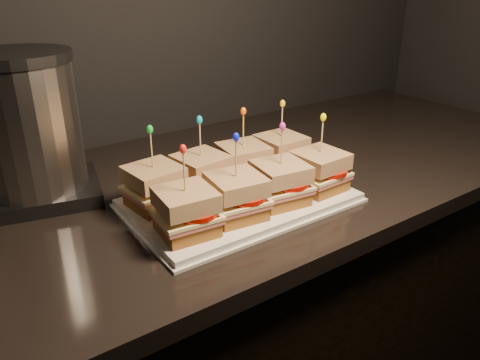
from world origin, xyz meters
TOP-DOWN VIEW (x-y plane):
  - cabinet at (0.78, 1.63)m, footprint 2.23×0.71m
  - granite_slab at (0.78, 1.63)m, footprint 2.27×0.75m
  - platter at (0.86, 1.50)m, footprint 0.44×0.27m
  - platter_rim at (0.86, 1.50)m, footprint 0.45×0.28m
  - sandwich_0_bread_bot at (0.71, 1.56)m, footprint 0.10×0.10m
  - sandwich_0_ham at (0.71, 1.56)m, footprint 0.11×0.11m
  - sandwich_0_cheese at (0.71, 1.56)m, footprint 0.12×0.11m
  - sandwich_0_tomato at (0.72, 1.55)m, footprint 0.09×0.09m
  - sandwich_0_bread_top at (0.71, 1.56)m, footprint 0.11×0.11m
  - sandwich_0_pick at (0.71, 1.56)m, footprint 0.00×0.00m
  - sandwich_0_frill at (0.71, 1.56)m, footprint 0.01×0.01m
  - sandwich_1_bread_bot at (0.81, 1.56)m, footprint 0.10×0.10m
  - sandwich_1_ham at (0.81, 1.56)m, footprint 0.11×0.11m
  - sandwich_1_cheese at (0.81, 1.56)m, footprint 0.12×0.11m
  - sandwich_1_tomato at (0.82, 1.55)m, footprint 0.09×0.09m
  - sandwich_1_bread_top at (0.81, 1.56)m, footprint 0.11×0.11m
  - sandwich_1_pick at (0.81, 1.56)m, footprint 0.00×0.00m
  - sandwich_1_frill at (0.81, 1.56)m, footprint 0.01×0.01m
  - sandwich_2_bread_bot at (0.92, 1.56)m, footprint 0.10×0.10m
  - sandwich_2_ham at (0.92, 1.56)m, footprint 0.11×0.11m
  - sandwich_2_cheese at (0.92, 1.56)m, footprint 0.12×0.11m
  - sandwich_2_tomato at (0.93, 1.55)m, footprint 0.09×0.09m
  - sandwich_2_bread_top at (0.92, 1.56)m, footprint 0.11×0.11m
  - sandwich_2_pick at (0.92, 1.56)m, footprint 0.00×0.00m
  - sandwich_2_frill at (0.92, 1.56)m, footprint 0.01×0.01m
  - sandwich_3_bread_bot at (1.02, 1.56)m, footprint 0.09×0.09m
  - sandwich_3_ham at (1.02, 1.56)m, footprint 0.10×0.10m
  - sandwich_3_cheese at (1.02, 1.56)m, footprint 0.11×0.10m
  - sandwich_3_tomato at (1.03, 1.55)m, footprint 0.09×0.09m
  - sandwich_3_bread_top at (1.02, 1.56)m, footprint 0.10×0.10m
  - sandwich_3_pick at (1.02, 1.56)m, footprint 0.00×0.00m
  - sandwich_3_frill at (1.02, 1.56)m, footprint 0.01×0.01m
  - sandwich_4_bread_bot at (0.71, 1.43)m, footprint 0.10×0.10m
  - sandwich_4_ham at (0.71, 1.43)m, footprint 0.11×0.11m
  - sandwich_4_cheese at (0.71, 1.43)m, footprint 0.11×0.11m
  - sandwich_4_tomato at (0.72, 1.43)m, footprint 0.09×0.09m
  - sandwich_4_bread_top at (0.71, 1.43)m, footprint 0.10×0.10m
  - sandwich_4_pick at (0.71, 1.43)m, footprint 0.00×0.00m
  - sandwich_4_frill at (0.71, 1.43)m, footprint 0.01×0.01m
  - sandwich_5_bread_bot at (0.81, 1.43)m, footprint 0.10×0.10m
  - sandwich_5_ham at (0.81, 1.43)m, footprint 0.11×0.11m
  - sandwich_5_cheese at (0.81, 1.43)m, footprint 0.12×0.11m
  - sandwich_5_tomato at (0.82, 1.43)m, footprint 0.09×0.09m
  - sandwich_5_bread_top at (0.81, 1.43)m, footprint 0.11×0.11m
  - sandwich_5_pick at (0.81, 1.43)m, footprint 0.00×0.00m
  - sandwich_5_frill at (0.81, 1.43)m, footprint 0.01×0.01m
  - sandwich_6_bread_bot at (0.92, 1.43)m, footprint 0.11×0.11m
  - sandwich_6_ham at (0.92, 1.43)m, footprint 0.11×0.11m
  - sandwich_6_cheese at (0.92, 1.43)m, footprint 0.12×0.11m
  - sandwich_6_tomato at (0.93, 1.43)m, footprint 0.09×0.09m
  - sandwich_6_bread_top at (0.92, 1.43)m, footprint 0.11×0.11m
  - sandwich_6_pick at (0.92, 1.43)m, footprint 0.00×0.00m
  - sandwich_6_frill at (0.92, 1.43)m, footprint 0.01×0.01m
  - sandwich_7_bread_bot at (1.02, 1.43)m, footprint 0.10×0.10m
  - sandwich_7_ham at (1.02, 1.43)m, footprint 0.11×0.10m
  - sandwich_7_cheese at (1.02, 1.43)m, footprint 0.11×0.10m
  - sandwich_7_tomato at (1.03, 1.43)m, footprint 0.09×0.09m
  - sandwich_7_bread_top at (1.02, 1.43)m, footprint 0.10×0.10m
  - sandwich_7_pick at (1.02, 1.43)m, footprint 0.00×0.00m
  - sandwich_7_frill at (1.02, 1.43)m, footprint 0.01×0.01m
  - appliance_base at (0.54, 1.76)m, footprint 0.27×0.24m
  - appliance_body at (0.54, 1.76)m, footprint 0.20×0.20m
  - appliance_lid at (0.54, 1.76)m, footprint 0.21×0.21m
  - appliance at (0.54, 1.76)m, footprint 0.24×0.20m

SIDE VIEW (x-z plane):
  - cabinet at x=0.78m, z-range 0.00..0.89m
  - granite_slab at x=0.78m, z-range 0.89..0.92m
  - platter_rim at x=0.86m, z-range 0.92..0.93m
  - platter at x=0.86m, z-range 0.92..0.94m
  - appliance_base at x=0.54m, z-range 0.92..0.95m
  - sandwich_0_bread_bot at x=0.71m, z-range 0.94..0.97m
  - sandwich_1_bread_bot at x=0.81m, z-range 0.94..0.97m
  - sandwich_2_bread_bot at x=0.92m, z-range 0.94..0.97m
  - sandwich_3_bread_bot at x=1.02m, z-range 0.94..0.97m
  - sandwich_4_bread_bot at x=0.71m, z-range 0.94..0.97m
  - sandwich_5_bread_bot at x=0.81m, z-range 0.94..0.97m
  - sandwich_6_bread_bot at x=0.92m, z-range 0.94..0.97m
  - sandwich_7_bread_bot at x=1.02m, z-range 0.94..0.97m
  - sandwich_0_ham at x=0.71m, z-range 0.97..0.98m
  - sandwich_1_ham at x=0.81m, z-range 0.97..0.98m
  - sandwich_2_ham at x=0.92m, z-range 0.97..0.98m
  - sandwich_3_ham at x=1.02m, z-range 0.97..0.98m
  - sandwich_4_ham at x=0.71m, z-range 0.97..0.98m
  - sandwich_5_ham at x=0.81m, z-range 0.97..0.98m
  - sandwich_6_ham at x=0.92m, z-range 0.97..0.98m
  - sandwich_7_ham at x=1.02m, z-range 0.97..0.98m
  - sandwich_0_cheese at x=0.71m, z-range 0.98..0.98m
  - sandwich_1_cheese at x=0.81m, z-range 0.98..0.98m
  - sandwich_2_cheese at x=0.92m, z-range 0.98..0.98m
  - sandwich_3_cheese at x=1.02m, z-range 0.98..0.98m
  - sandwich_4_cheese at x=0.71m, z-range 0.98..0.98m
  - sandwich_5_cheese at x=0.81m, z-range 0.98..0.98m
  - sandwich_6_cheese at x=0.92m, z-range 0.98..0.98m
  - sandwich_7_cheese at x=1.02m, z-range 0.98..0.98m
  - sandwich_0_tomato at x=0.72m, z-range 0.98..0.99m
  - sandwich_1_tomato at x=0.82m, z-range 0.98..0.99m
  - sandwich_2_tomato at x=0.93m, z-range 0.98..0.99m
  - sandwich_3_tomato at x=1.03m, z-range 0.98..0.99m
  - sandwich_4_tomato at x=0.72m, z-range 0.98..0.99m
  - sandwich_5_tomato at x=0.82m, z-range 0.98..0.99m
  - sandwich_6_tomato at x=0.93m, z-range 0.98..0.99m
  - sandwich_7_tomato at x=1.03m, z-range 0.98..0.99m
  - sandwich_0_bread_top at x=0.71m, z-range 0.99..1.02m
  - sandwich_1_bread_top at x=0.81m, z-range 0.99..1.02m
  - sandwich_2_bread_top at x=0.92m, z-range 0.99..1.02m
  - sandwich_3_bread_top at x=1.02m, z-range 0.99..1.02m
  - sandwich_4_bread_top at x=0.71m, z-range 0.99..1.02m
  - sandwich_5_bread_top at x=0.81m, z-range 0.99..1.02m
  - sandwich_6_bread_top at x=0.92m, z-range 0.99..1.02m
  - sandwich_7_bread_top at x=1.02m, z-range 0.99..1.02m
  - sandwich_0_pick at x=0.71m, z-range 1.01..1.10m
  - sandwich_1_pick at x=0.81m, z-range 1.01..1.10m
  - sandwich_2_pick at x=0.92m, z-range 1.01..1.10m
  - sandwich_3_pick at x=1.02m, z-range 1.01..1.10m
  - sandwich_4_pick at x=0.71m, z-range 1.01..1.10m
  - sandwich_5_pick at x=0.81m, z-range 1.01..1.10m
  - sandwich_6_pick at x=0.92m, z-range 1.01..1.10m
  - sandwich_7_pick at x=1.02m, z-range 1.01..1.10m
  - appliance at x=0.54m, z-range 0.92..1.23m
  - appliance_body at x=0.54m, z-range 0.95..1.21m
  - sandwich_0_frill at x=0.71m, z-range 1.09..1.11m
  - sandwich_1_frill at x=0.81m, z-range 1.09..1.11m
  - sandwich_2_frill at x=0.92m, z-range 1.09..1.11m
  - sandwich_3_frill at x=1.02m, z-range 1.09..1.11m
  - sandwich_4_frill at x=0.71m, z-range 1.09..1.11m
  - sandwich_5_frill at x=0.81m, z-range 1.09..1.11m
  - sandwich_6_frill at x=0.92m, z-range 1.09..1.11m
  - sandwich_7_frill at x=1.02m, z-range 1.09..1.11m
  - appliance_lid at x=0.54m, z-range 1.21..1.23m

